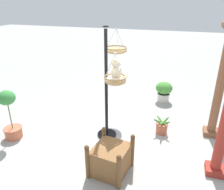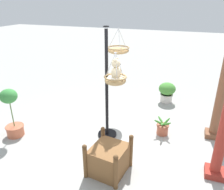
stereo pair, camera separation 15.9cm
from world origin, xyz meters
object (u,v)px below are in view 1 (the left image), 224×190
at_px(display_pole_central, 106,105).
at_px(teddy_bear, 116,71).
at_px(potted_plant_bushy_green, 164,90).
at_px(greenhouse_pillar_left, 220,86).
at_px(potted_plant_fern_front, 10,115).
at_px(wooden_planter_box, 111,159).
at_px(hanging_basket_left_high, 116,50).
at_px(potted_plant_tall_leafy, 162,127).
at_px(hanging_basket_with_teddy, 115,80).

height_order(display_pole_central, teddy_bear, display_pole_central).
bearing_deg(teddy_bear, potted_plant_bushy_green, 162.83).
distance_m(teddy_bear, greenhouse_pillar_left, 2.33).
relative_size(greenhouse_pillar_left, potted_plant_fern_front, 2.18).
bearing_deg(display_pole_central, potted_plant_bushy_green, 156.19).
bearing_deg(teddy_bear, wooden_planter_box, 11.49).
distance_m(hanging_basket_left_high, greenhouse_pillar_left, 2.63).
bearing_deg(potted_plant_tall_leafy, teddy_bear, -56.09).
relative_size(greenhouse_pillar_left, wooden_planter_box, 3.20).
xyz_separation_m(hanging_basket_with_teddy, wooden_planter_box, (0.97, 0.22, -1.19)).
distance_m(display_pole_central, hanging_basket_with_teddy, 0.75).
bearing_deg(display_pole_central, hanging_basket_with_teddy, 59.04).
xyz_separation_m(potted_plant_fern_front, potted_plant_tall_leafy, (-1.25, 3.26, -0.42)).
distance_m(greenhouse_pillar_left, potted_plant_tall_leafy, 1.59).
bearing_deg(hanging_basket_with_teddy, potted_plant_tall_leafy, 123.30).
distance_m(hanging_basket_with_teddy, potted_plant_fern_front, 2.53).
relative_size(hanging_basket_with_teddy, potted_plant_tall_leafy, 1.54).
distance_m(teddy_bear, hanging_basket_left_high, 1.50).
distance_m(display_pole_central, teddy_bear, 0.94).
distance_m(teddy_bear, potted_plant_fern_front, 2.62).
distance_m(hanging_basket_left_high, potted_plant_fern_front, 3.01).
bearing_deg(potted_plant_tall_leafy, potted_plant_fern_front, -68.99).
height_order(display_pole_central, potted_plant_fern_front, display_pole_central).
bearing_deg(potted_plant_bushy_green, wooden_planter_box, -9.55).
xyz_separation_m(display_pole_central, potted_plant_fern_front, (0.76, -2.04, -0.20)).
height_order(hanging_basket_left_high, potted_plant_tall_leafy, hanging_basket_left_high).
xyz_separation_m(greenhouse_pillar_left, potted_plant_tall_leafy, (0.30, -1.13, -1.07)).
distance_m(wooden_planter_box, potted_plant_tall_leafy, 1.78).
bearing_deg(teddy_bear, greenhouse_pillar_left, 114.39).
distance_m(hanging_basket_left_high, wooden_planter_box, 2.89).
relative_size(greenhouse_pillar_left, potted_plant_tall_leafy, 5.93).
bearing_deg(display_pole_central, greenhouse_pillar_left, 108.65).
distance_m(hanging_basket_with_teddy, potted_plant_tall_leafy, 1.75).
xyz_separation_m(hanging_basket_with_teddy, greenhouse_pillar_left, (-0.95, 2.11, -0.24)).
distance_m(teddy_bear, potted_plant_tall_leafy, 1.89).
distance_m(greenhouse_pillar_left, potted_plant_bushy_green, 2.25).
relative_size(hanging_basket_with_teddy, wooden_planter_box, 0.83).
bearing_deg(hanging_basket_with_teddy, potted_plant_bushy_green, 162.38).
relative_size(display_pole_central, wooden_planter_box, 3.13).
height_order(hanging_basket_with_teddy, hanging_basket_left_high, hanging_basket_left_high).
bearing_deg(hanging_basket_left_high, potted_plant_bushy_green, 132.38).
height_order(display_pole_central, wooden_planter_box, display_pole_central).
distance_m(potted_plant_fern_front, potted_plant_bushy_green, 4.44).
distance_m(wooden_planter_box, potted_plant_bushy_green, 3.58).
distance_m(teddy_bear, potted_plant_bushy_green, 2.99).
xyz_separation_m(hanging_basket_with_teddy, hanging_basket_left_high, (-1.43, -0.42, 0.29)).
height_order(teddy_bear, potted_plant_tall_leafy, teddy_bear).
relative_size(greenhouse_pillar_left, potted_plant_bushy_green, 4.16).
relative_size(potted_plant_fern_front, potted_plant_tall_leafy, 2.72).
bearing_deg(teddy_bear, hanging_basket_left_high, -162.65).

